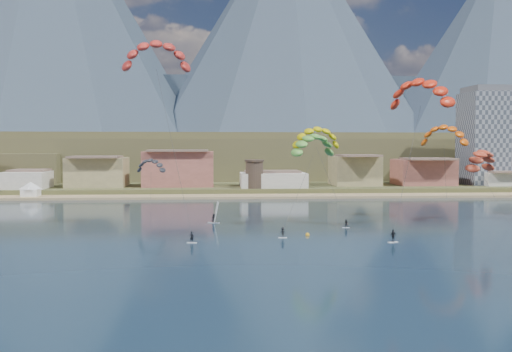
% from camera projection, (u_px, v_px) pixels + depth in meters
% --- Properties ---
extents(ground, '(2400.00, 2400.00, 0.00)m').
position_uv_depth(ground, '(275.00, 279.00, 69.64)').
color(ground, '#0D1D32').
rests_on(ground, ground).
extents(beach, '(2200.00, 12.00, 0.90)m').
position_uv_depth(beach, '(239.00, 197.00, 175.25)').
color(beach, tan).
rests_on(beach, ground).
extents(land, '(2200.00, 900.00, 4.00)m').
position_uv_depth(land, '(221.00, 159.00, 627.63)').
color(land, brown).
rests_on(land, ground).
extents(foothills, '(940.00, 210.00, 18.00)m').
position_uv_depth(foothills, '(274.00, 156.00, 302.30)').
color(foothills, brown).
rests_on(foothills, ground).
extents(mountain_ridge, '(2060.00, 480.00, 400.00)m').
position_uv_depth(mountain_ridge, '(209.00, 50.00, 881.48)').
color(mountain_ridge, '#2A3647').
rests_on(mountain_ridge, ground).
extents(town, '(400.00, 24.00, 12.00)m').
position_uv_depth(town, '(106.00, 168.00, 188.12)').
color(town, silver).
rests_on(town, ground).
extents(apartment_tower, '(20.00, 16.00, 32.00)m').
position_uv_depth(apartment_tower, '(495.00, 136.00, 201.92)').
color(apartment_tower, gray).
rests_on(apartment_tower, ground).
extents(watchtower, '(5.82, 5.82, 8.60)m').
position_uv_depth(watchtower, '(254.00, 174.00, 183.23)').
color(watchtower, '#47382D').
rests_on(watchtower, ground).
extents(kitesurfer_red, '(13.63, 17.49, 35.36)m').
position_uv_depth(kitesurfer_red, '(156.00, 52.00, 106.69)').
color(kitesurfer_red, silver).
rests_on(kitesurfer_red, ground).
extents(kitesurfer_yellow, '(10.47, 15.09, 21.15)m').
position_uv_depth(kitesurfer_yellow, '(317.00, 134.00, 122.77)').
color(kitesurfer_yellow, silver).
rests_on(kitesurfer_yellow, ground).
extents(kitesurfer_orange, '(15.98, 20.93, 29.89)m').
position_uv_depth(kitesurfer_orange, '(421.00, 89.00, 108.74)').
color(kitesurfer_orange, silver).
rests_on(kitesurfer_orange, ground).
extents(kitesurfer_green, '(12.58, 16.47, 20.10)m').
position_uv_depth(kitesurfer_green, '(313.00, 142.00, 111.65)').
color(kitesurfer_green, silver).
rests_on(kitesurfer_green, ground).
extents(distant_kite_dark, '(8.08, 6.71, 13.71)m').
position_uv_depth(distant_kite_dark, '(151.00, 163.00, 148.34)').
color(distant_kite_dark, '#262626').
rests_on(distant_kite_dark, ground).
extents(distant_kite_orange, '(10.14, 8.85, 20.74)m').
position_uv_depth(distant_kite_orange, '(444.00, 132.00, 124.39)').
color(distant_kite_orange, '#262626').
rests_on(distant_kite_orange, ground).
extents(distant_kite_red, '(9.47, 9.51, 16.13)m').
position_uv_depth(distant_kite_red, '(481.00, 157.00, 119.43)').
color(distant_kite_red, '#262626').
rests_on(distant_kite_red, ground).
extents(windsurfer, '(2.56, 2.67, 4.17)m').
position_uv_depth(windsurfer, '(215.00, 216.00, 118.65)').
color(windsurfer, silver).
rests_on(windsurfer, ground).
extents(buoy, '(0.72, 0.72, 0.72)m').
position_uv_depth(buoy, '(308.00, 235.00, 102.37)').
color(buoy, orange).
rests_on(buoy, ground).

